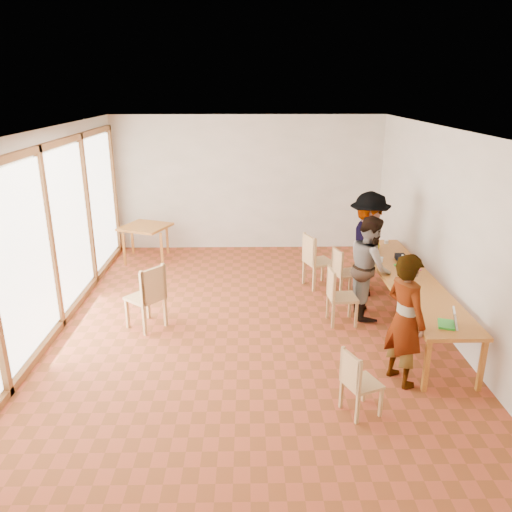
% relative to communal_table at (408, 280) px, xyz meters
% --- Properties ---
extents(ground, '(8.00, 8.00, 0.00)m').
position_rel_communal_table_xyz_m(ground, '(-2.50, -0.09, -0.70)').
color(ground, '#A44527').
rests_on(ground, ground).
extents(wall_back, '(6.00, 0.10, 3.00)m').
position_rel_communal_table_xyz_m(wall_back, '(-2.50, 3.91, 0.80)').
color(wall_back, silver).
rests_on(wall_back, ground).
extents(wall_front, '(6.00, 0.10, 3.00)m').
position_rel_communal_table_xyz_m(wall_front, '(-2.50, -4.09, 0.80)').
color(wall_front, silver).
rests_on(wall_front, ground).
extents(wall_right, '(0.10, 8.00, 3.00)m').
position_rel_communal_table_xyz_m(wall_right, '(0.50, -0.09, 0.80)').
color(wall_right, silver).
rests_on(wall_right, ground).
extents(window_wall, '(0.10, 8.00, 3.00)m').
position_rel_communal_table_xyz_m(window_wall, '(-5.46, -0.09, 0.80)').
color(window_wall, white).
rests_on(window_wall, ground).
extents(ceiling, '(6.00, 8.00, 0.04)m').
position_rel_communal_table_xyz_m(ceiling, '(-2.50, -0.09, 2.32)').
color(ceiling, white).
rests_on(ceiling, wall_back).
extents(communal_table, '(0.80, 4.00, 0.75)m').
position_rel_communal_table_xyz_m(communal_table, '(0.00, 0.00, 0.00)').
color(communal_table, '#C2812B').
rests_on(communal_table, ground).
extents(side_table, '(0.90, 0.90, 0.75)m').
position_rel_communal_table_xyz_m(side_table, '(-4.70, 3.11, -0.03)').
color(side_table, '#C2812B').
rests_on(side_table, ground).
extents(chair_near, '(0.49, 0.49, 0.43)m').
position_rel_communal_table_xyz_m(chair_near, '(-1.30, -2.38, -0.21)').
color(chair_near, tan).
rests_on(chair_near, ground).
extents(chair_mid, '(0.45, 0.45, 0.49)m').
position_rel_communal_table_xyz_m(chair_mid, '(-1.12, -0.05, -0.14)').
color(chair_mid, tan).
rests_on(chair_mid, ground).
extents(chair_far, '(0.61, 0.61, 0.54)m').
position_rel_communal_table_xyz_m(chair_far, '(-1.29, 1.46, -0.08)').
color(chair_far, tan).
rests_on(chair_far, ground).
extents(chair_empty, '(0.50, 0.50, 0.47)m').
position_rel_communal_table_xyz_m(chair_empty, '(-0.85, 1.05, -0.17)').
color(chair_empty, tan).
rests_on(chair_empty, ground).
extents(chair_spare, '(0.68, 0.68, 0.55)m').
position_rel_communal_table_xyz_m(chair_spare, '(-4.01, -0.20, -0.07)').
color(chair_spare, tan).
rests_on(chair_spare, ground).
extents(person_near, '(0.63, 0.74, 1.72)m').
position_rel_communal_table_xyz_m(person_near, '(-0.58, -1.70, 0.16)').
color(person_near, gray).
rests_on(person_near, ground).
extents(person_mid, '(0.63, 0.81, 1.67)m').
position_rel_communal_table_xyz_m(person_mid, '(-0.56, 0.27, 0.13)').
color(person_mid, gray).
rests_on(person_mid, ground).
extents(person_far, '(0.88, 1.30, 1.86)m').
position_rel_communal_table_xyz_m(person_far, '(-0.38, 1.16, 0.23)').
color(person_far, gray).
rests_on(person_far, ground).
extents(laptop_near, '(0.30, 0.32, 0.22)m').
position_rel_communal_table_xyz_m(laptop_near, '(0.01, -1.66, 0.11)').
color(laptop_near, green).
rests_on(laptop_near, communal_table).
extents(laptop_mid, '(0.21, 0.24, 0.19)m').
position_rel_communal_table_xyz_m(laptop_mid, '(-0.05, -0.14, 0.10)').
color(laptop_mid, green).
rests_on(laptop_mid, communal_table).
extents(laptop_far, '(0.23, 0.25, 0.18)m').
position_rel_communal_table_xyz_m(laptop_far, '(0.06, 0.48, 0.10)').
color(laptop_far, green).
rests_on(laptop_far, communal_table).
extents(yellow_mug, '(0.14, 0.14, 0.09)m').
position_rel_communal_table_xyz_m(yellow_mug, '(-0.15, 1.43, 0.09)').
color(yellow_mug, gold).
rests_on(yellow_mug, communal_table).
extents(green_bottle, '(0.07, 0.07, 0.28)m').
position_rel_communal_table_xyz_m(green_bottle, '(-0.15, -0.35, 0.19)').
color(green_bottle, '#19693A').
rests_on(green_bottle, communal_table).
extents(clear_glass, '(0.07, 0.07, 0.09)m').
position_rel_communal_table_xyz_m(clear_glass, '(-0.26, 0.71, 0.09)').
color(clear_glass, silver).
rests_on(clear_glass, communal_table).
extents(condiment_cup, '(0.08, 0.08, 0.06)m').
position_rel_communal_table_xyz_m(condiment_cup, '(0.12, 1.77, 0.08)').
color(condiment_cup, white).
rests_on(condiment_cup, communal_table).
extents(pink_phone, '(0.05, 0.10, 0.01)m').
position_rel_communal_table_xyz_m(pink_phone, '(0.27, 0.33, 0.05)').
color(pink_phone, '#C84272').
rests_on(pink_phone, communal_table).
extents(black_pouch, '(0.16, 0.26, 0.09)m').
position_rel_communal_table_xyz_m(black_pouch, '(0.12, 0.81, 0.09)').
color(black_pouch, black).
rests_on(black_pouch, communal_table).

